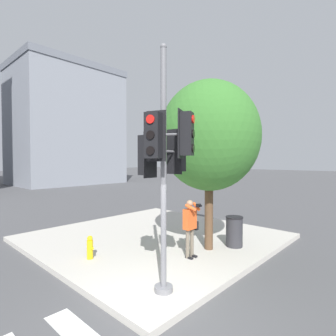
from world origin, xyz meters
TOP-DOWN VIEW (x-y plane):
  - ground_plane at (0.00, 0.00)m, footprint 160.00×160.00m
  - sidewalk_corner at (3.50, 3.50)m, footprint 8.00×8.00m
  - traffic_signal_pole at (0.70, 0.27)m, footprint 1.32×1.31m
  - person_photographer at (2.65, 1.11)m, footprint 0.58×0.54m
  - street_tree at (3.62, 1.12)m, footprint 3.18×3.18m
  - fire_hydrant at (0.56, 3.16)m, footprint 0.18×0.24m
  - trash_bin at (4.41, 0.64)m, footprint 0.57×0.57m
  - building_right at (12.65, 29.42)m, footprint 12.45×9.65m

SIDE VIEW (x-z plane):
  - ground_plane at x=0.00m, z-range 0.00..0.00m
  - sidewalk_corner at x=3.50m, z-range 0.00..0.15m
  - fire_hydrant at x=0.56m, z-range 0.15..0.83m
  - trash_bin at x=4.41m, z-range 0.16..1.15m
  - person_photographer at x=2.65m, z-range 0.32..2.01m
  - traffic_signal_pole at x=0.70m, z-range 0.44..5.79m
  - street_tree at x=3.62m, z-range 1.09..6.48m
  - building_right at x=12.65m, z-range 0.01..14.92m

